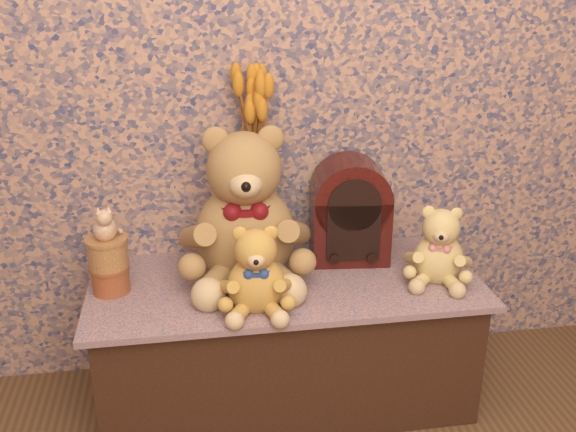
% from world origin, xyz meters
% --- Properties ---
extents(display_shelf, '(1.24, 0.55, 0.45)m').
position_xyz_m(display_shelf, '(0.00, 1.24, 0.22)').
color(display_shelf, '#3C537C').
rests_on(display_shelf, ground).
extents(teddy_large, '(0.45, 0.52, 0.53)m').
position_xyz_m(teddy_large, '(-0.12, 1.31, 0.71)').
color(teddy_large, brown).
rests_on(teddy_large, display_shelf).
extents(teddy_medium, '(0.25, 0.28, 0.28)m').
position_xyz_m(teddy_medium, '(-0.11, 1.08, 0.59)').
color(teddy_medium, '#CC8A39').
rests_on(teddy_medium, display_shelf).
extents(teddy_small, '(0.29, 0.31, 0.27)m').
position_xyz_m(teddy_small, '(0.48, 1.17, 0.58)').
color(teddy_small, tan).
rests_on(teddy_small, display_shelf).
extents(cathedral_radio, '(0.27, 0.21, 0.35)m').
position_xyz_m(cathedral_radio, '(0.24, 1.37, 0.62)').
color(cathedral_radio, '#380D0A').
rests_on(cathedral_radio, display_shelf).
extents(ceramic_vase, '(0.16, 0.16, 0.22)m').
position_xyz_m(ceramic_vase, '(-0.08, 1.42, 0.56)').
color(ceramic_vase, tan).
rests_on(ceramic_vase, display_shelf).
extents(dried_stalks, '(0.26, 0.26, 0.37)m').
position_xyz_m(dried_stalks, '(-0.08, 1.42, 0.86)').
color(dried_stalks, orange).
rests_on(dried_stalks, ceramic_vase).
extents(biscuit_tin_lower, '(0.14, 0.14, 0.08)m').
position_xyz_m(biscuit_tin_lower, '(-0.54, 1.25, 0.49)').
color(biscuit_tin_lower, '#AE7133').
rests_on(biscuit_tin_lower, display_shelf).
extents(biscuit_tin_upper, '(0.15, 0.15, 0.09)m').
position_xyz_m(biscuit_tin_upper, '(-0.54, 1.25, 0.58)').
color(biscuit_tin_upper, '#DEB361').
rests_on(biscuit_tin_upper, biscuit_tin_lower).
extents(cat_figurine, '(0.10, 0.11, 0.12)m').
position_xyz_m(cat_figurine, '(-0.54, 1.25, 0.68)').
color(cat_figurine, silver).
rests_on(cat_figurine, biscuit_tin_upper).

